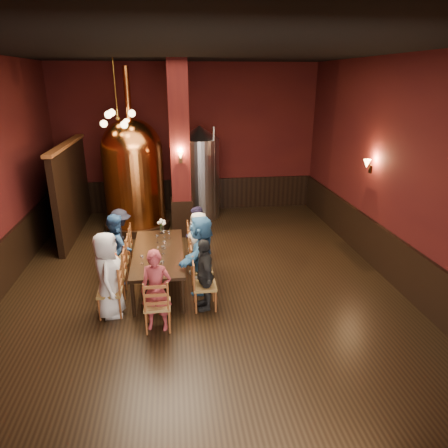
{
  "coord_description": "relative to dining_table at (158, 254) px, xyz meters",
  "views": [
    {
      "loc": [
        -0.5,
        -7.53,
        4.04
      ],
      "look_at": [
        0.51,
        0.2,
        1.19
      ],
      "focal_mm": 32.0,
      "sensor_mm": 36.0,
      "label": 1
    }
  ],
  "objects": [
    {
      "name": "room",
      "position": [
        0.87,
        0.04,
        1.56
      ],
      "size": [
        10.0,
        10.02,
        4.5
      ],
      "color": "black",
      "rests_on": "ground"
    },
    {
      "name": "wine_glass_3",
      "position": [
        -0.13,
        -0.46,
        0.15
      ],
      "size": [
        0.07,
        0.07,
        0.17
      ],
      "primitive_type": null,
      "color": "white",
      "rests_on": "dining_table"
    },
    {
      "name": "wine_glass_4",
      "position": [
        -0.29,
        -0.55,
        0.15
      ],
      "size": [
        0.07,
        0.07,
        0.17
      ],
      "primitive_type": null,
      "color": "white",
      "rests_on": "dining_table"
    },
    {
      "name": "chair_1",
      "position": [
        -0.85,
        -0.33,
        -0.23
      ],
      "size": [
        0.46,
        0.46,
        0.92
      ],
      "primitive_type": null,
      "rotation": [
        0.0,
        0.0,
        -1.57
      ],
      "color": "#9C5527",
      "rests_on": "ground"
    },
    {
      "name": "person_6",
      "position": [
        0.85,
        0.33,
        0.03
      ],
      "size": [
        0.69,
        0.82,
        1.43
      ],
      "primitive_type": "imported",
      "rotation": [
        0.0,
        0.0,
        5.1
      ],
      "color": "beige",
      "rests_on": "ground"
    },
    {
      "name": "wainscot_right",
      "position": [
        4.83,
        0.04,
        -0.19
      ],
      "size": [
        0.08,
        9.9,
        1.0
      ],
      "primitive_type": "cube",
      "color": "black",
      "rests_on": "ground"
    },
    {
      "name": "dining_table",
      "position": [
        0.0,
        0.0,
        0.0
      ],
      "size": [
        1.01,
        2.4,
        0.75
      ],
      "rotation": [
        0.0,
        0.0,
        0.0
      ],
      "color": "black",
      "rests_on": "ground"
    },
    {
      "name": "partition",
      "position": [
        -2.33,
        3.24,
        0.51
      ],
      "size": [
        0.22,
        3.5,
        2.4
      ],
      "primitive_type": "cube",
      "color": "black",
      "rests_on": "ground"
    },
    {
      "name": "chair_0",
      "position": [
        -0.85,
        -1.0,
        -0.23
      ],
      "size": [
        0.46,
        0.46,
        0.92
      ],
      "primitive_type": null,
      "rotation": [
        0.0,
        0.0,
        -1.57
      ],
      "color": "#9C5527",
      "rests_on": "ground"
    },
    {
      "name": "person_8",
      "position": [
        0.0,
        -1.55,
        0.03
      ],
      "size": [
        0.58,
        0.44,
        1.44
      ],
      "primitive_type": "imported",
      "rotation": [
        0.0,
        0.0,
        6.1
      ],
      "color": "#983238",
      "rests_on": "ground"
    },
    {
      "name": "chair_8",
      "position": [
        0.0,
        -1.55,
        -0.23
      ],
      "size": [
        0.46,
        0.46,
        0.92
      ],
      "primitive_type": null,
      "rotation": [
        0.0,
        0.0,
        3.14
      ],
      "color": "#9C5527",
      "rests_on": "ground"
    },
    {
      "name": "person_5",
      "position": [
        0.85,
        -0.33,
        0.1
      ],
      "size": [
        0.97,
        1.54,
        1.58
      ],
      "primitive_type": "imported",
      "rotation": [
        0.0,
        0.0,
        4.34
      ],
      "color": "teal",
      "rests_on": "ground"
    },
    {
      "name": "wine_glass_2",
      "position": [
        0.22,
        0.67,
        0.15
      ],
      "size": [
        0.07,
        0.07,
        0.17
      ],
      "primitive_type": null,
      "color": "white",
      "rests_on": "dining_table"
    },
    {
      "name": "wine_glass_5",
      "position": [
        0.1,
        -0.14,
        0.15
      ],
      "size": [
        0.07,
        0.07,
        0.17
      ],
      "primitive_type": null,
      "color": "white",
      "rests_on": "dining_table"
    },
    {
      "name": "steel_vessel",
      "position": [
        1.17,
        4.27,
        0.69
      ],
      "size": [
        1.46,
        1.46,
        2.76
      ],
      "rotation": [
        0.0,
        0.0,
        -0.34
      ],
      "color": "#B2B2B7",
      "rests_on": "ground"
    },
    {
      "name": "wine_glass_0",
      "position": [
        -0.02,
        0.46,
        0.15
      ],
      "size": [
        0.07,
        0.07,
        0.17
      ],
      "primitive_type": null,
      "color": "white",
      "rests_on": "dining_table"
    },
    {
      "name": "chair_3",
      "position": [
        -0.85,
        1.0,
        -0.23
      ],
      "size": [
        0.46,
        0.46,
        0.92
      ],
      "primitive_type": null,
      "rotation": [
        0.0,
        0.0,
        -1.57
      ],
      "color": "#9C5527",
      "rests_on": "ground"
    },
    {
      "name": "pendant_cluster",
      "position": [
        -0.93,
        2.94,
        2.41
      ],
      "size": [
        0.9,
        0.9,
        1.7
      ],
      "primitive_type": null,
      "color": "#A57226",
      "rests_on": "room"
    },
    {
      "name": "wine_glass_1",
      "position": [
        0.1,
        -0.84,
        0.15
      ],
      "size": [
        0.07,
        0.07,
        0.17
      ],
      "primitive_type": null,
      "color": "white",
      "rests_on": "dining_table"
    },
    {
      "name": "column",
      "position": [
        0.57,
        2.84,
        1.56
      ],
      "size": [
        0.58,
        0.58,
        4.5
      ],
      "primitive_type": "cube",
      "color": "#47120F",
      "rests_on": "ground"
    },
    {
      "name": "chair_7",
      "position": [
        0.85,
        1.0,
        -0.23
      ],
      "size": [
        0.46,
        0.46,
        0.92
      ],
      "primitive_type": null,
      "rotation": [
        0.0,
        0.0,
        1.57
      ],
      "color": "#9C5527",
      "rests_on": "ground"
    },
    {
      "name": "chair_4",
      "position": [
        0.85,
        -1.0,
        -0.23
      ],
      "size": [
        0.46,
        0.46,
        0.92
      ],
      "primitive_type": null,
      "rotation": [
        0.0,
        0.0,
        1.57
      ],
      "color": "#9C5527",
      "rests_on": "ground"
    },
    {
      "name": "copper_kettle",
      "position": [
        -0.71,
        3.5,
        0.89
      ],
      "size": [
        1.84,
        1.84,
        4.34
      ],
      "rotation": [
        0.0,
        0.0,
        -0.1
      ],
      "color": "black",
      "rests_on": "ground"
    },
    {
      "name": "chair_2",
      "position": [
        -0.85,
        0.33,
        -0.23
      ],
      "size": [
        0.46,
        0.46,
        0.92
      ],
      "primitive_type": null,
      "rotation": [
        0.0,
        0.0,
        -1.57
      ],
      "color": "#9C5527",
      "rests_on": "ground"
    },
    {
      "name": "wine_glass_7",
      "position": [
        0.11,
        0.72,
        0.15
      ],
      "size": [
        0.07,
        0.07,
        0.17
      ],
      "primitive_type": null,
      "color": "white",
      "rests_on": "dining_table"
    },
    {
      "name": "person_4",
      "position": [
        0.85,
        -1.0,
        -0.0
      ],
      "size": [
        0.43,
        0.84,
        1.37
      ],
      "primitive_type": "imported",
      "rotation": [
        0.0,
        0.0,
        4.83
      ],
      "color": "black",
      "rests_on": "ground"
    },
    {
      "name": "person_1",
      "position": [
        -0.85,
        -0.33,
        -0.05
      ],
      "size": [
        0.37,
        0.51,
        1.28
      ],
      "primitive_type": "imported",
      "rotation": [
        0.0,
        0.0,
        1.73
      ],
      "color": "#D05523",
      "rests_on": "ground"
    },
    {
      "name": "person_2",
      "position": [
        -0.85,
        0.33,
        0.05
      ],
      "size": [
        0.57,
        0.79,
        1.47
      ],
      "primitive_type": "imported",
      "rotation": [
        0.0,
        0.0,
        1.92
      ],
      "color": "#295089",
      "rests_on": "ground"
    },
    {
      "name": "wainscot_back",
      "position": [
        0.87,
        5.0,
        -0.19
      ],
      "size": [
        7.9,
        0.08,
        1.0
      ],
      "primitive_type": "cube",
      "color": "black",
      "rests_on": "ground"
    },
    {
      "name": "person_7",
      "position": [
        0.85,
        1.0,
        -0.02
      ],
      "size": [
        0.35,
        0.66,
        1.33
      ],
      "primitive_type": "imported",
      "rotation": [
        0.0,
        0.0,
        4.75
      ],
      "color": "#231C39",
      "rests_on": "ground"
    },
    {
      "name": "chair_5",
      "position": [
        0.85,
        -0.33,
        -0.23
      ],
      "size": [
        0.46,
        0.46,
        0.92
      ],
      "primitive_type": null,
      "rotation": [
        0.0,
        0.0,
        1.57
      ],
      "color": "#9C5527",
      "rests_on": "ground"
    },
    {
      "name": "person_3",
      "position": [
        -0.85,
        1.0,
        -0.01
      ],
      "size": [
        0.6,
        0.93,
        1.35
      ],
      "primitive_type": "imported",
      "rotation": [
        0.0,
        0.0,
        1.69
      ],
      "color": "black",
      "rests_on": "ground"
    },
    {
      "name": "rose_vase",
      "position": [
        0.06,
        1.0,
        0.28
      ],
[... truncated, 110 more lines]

